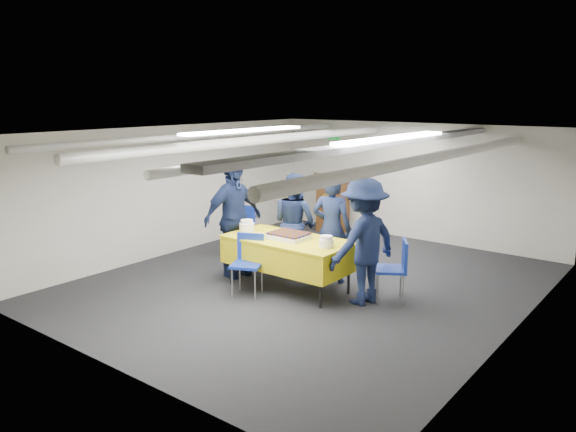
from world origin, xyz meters
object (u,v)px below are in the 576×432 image
(sailor_a, at_px, (332,229))
(sailor_b, at_px, (295,223))
(sheet_cake, at_px, (289,236))
(chair_right, at_px, (397,264))
(chair_left, at_px, (242,225))
(serving_table, at_px, (288,252))
(sailor_c, at_px, (233,219))
(sailor_d, at_px, (364,242))
(podium, at_px, (333,202))
(chair_near, at_px, (249,258))

(sailor_a, relative_size, sailor_b, 1.02)
(sailor_a, bearing_deg, sheet_cake, 49.73)
(chair_right, relative_size, chair_left, 1.00)
(serving_table, distance_m, sailor_b, 0.89)
(chair_right, height_order, chair_left, same)
(sailor_c, bearing_deg, sailor_b, -31.76)
(sailor_c, bearing_deg, sailor_d, -76.06)
(sheet_cake, distance_m, podium, 3.77)
(chair_right, xyz_separation_m, sailor_d, (-0.33, -0.35, 0.34))
(chair_left, bearing_deg, chair_right, -8.12)
(chair_near, height_order, sailor_c, sailor_c)
(sailor_d, bearing_deg, sailor_a, -105.36)
(chair_near, height_order, chair_left, same)
(chair_right, height_order, sailor_b, sailor_b)
(podium, xyz_separation_m, sailor_c, (0.41, -3.47, 0.31))
(chair_near, height_order, sailor_b, sailor_b)
(podium, height_order, chair_left, podium)
(chair_left, height_order, sailor_a, sailor_a)
(chair_right, distance_m, chair_left, 3.34)
(sailor_c, relative_size, sailor_d, 1.06)
(podium, distance_m, chair_right, 4.16)
(sheet_cake, bearing_deg, chair_right, 20.11)
(chair_right, relative_size, sailor_a, 0.52)
(sheet_cake, height_order, chair_right, chair_right)
(chair_near, distance_m, sailor_d, 1.68)
(chair_left, bearing_deg, chair_near, -45.24)
(chair_right, distance_m, sailor_c, 2.65)
(serving_table, height_order, podium, podium)
(sheet_cake, xyz_separation_m, chair_left, (-1.84, 1.01, -0.29))
(sheet_cake, bearing_deg, serving_table, 156.37)
(chair_near, relative_size, chair_left, 1.00)
(serving_table, bearing_deg, chair_left, 151.15)
(sheet_cake, distance_m, chair_near, 0.67)
(sailor_a, bearing_deg, sailor_b, -21.09)
(sheet_cake, relative_size, chair_left, 0.64)
(chair_near, xyz_separation_m, sailor_c, (-0.73, 0.47, 0.39))
(sailor_c, bearing_deg, sheet_cake, -80.67)
(chair_left, xyz_separation_m, sailor_a, (2.13, -0.33, 0.30))
(chair_near, distance_m, sailor_b, 1.26)
(sailor_a, height_order, sailor_d, sailor_d)
(sheet_cake, height_order, chair_left, chair_left)
(chair_near, height_order, chair_right, same)
(serving_table, xyz_separation_m, chair_right, (1.49, 0.53, -0.03))
(sailor_d, bearing_deg, chair_near, -50.80)
(chair_near, xyz_separation_m, sailor_b, (-0.09, 1.22, 0.28))
(chair_right, bearing_deg, podium, 135.51)
(sheet_cake, xyz_separation_m, sailor_c, (-1.09, -0.01, 0.11))
(sailor_a, bearing_deg, podium, -74.13)
(chair_left, bearing_deg, podium, 82.01)
(chair_right, distance_m, sailor_d, 0.59)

